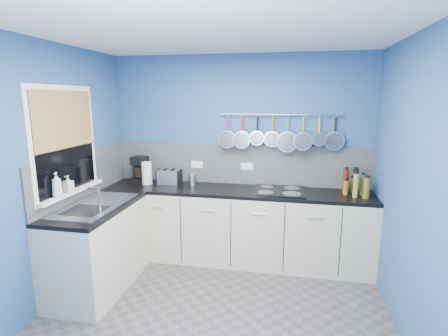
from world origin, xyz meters
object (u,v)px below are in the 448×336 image
(paper_towel, at_px, (147,173))
(coffee_maker, at_px, (139,170))
(toaster, at_px, (169,177))
(canister, at_px, (192,180))
(soap_bottle_a, at_px, (57,185))
(hob, at_px, (279,191))
(soap_bottle_b, at_px, (68,184))

(paper_towel, xyz_separation_m, coffee_maker, (-0.13, 0.06, 0.03))
(toaster, bearing_deg, paper_towel, -171.53)
(canister, bearing_deg, coffee_maker, 178.87)
(toaster, relative_size, canister, 1.97)
(soap_bottle_a, height_order, hob, soap_bottle_a)
(coffee_maker, xyz_separation_m, canister, (0.71, -0.01, -0.10))
(paper_towel, height_order, toaster, paper_towel)
(toaster, bearing_deg, soap_bottle_b, -126.46)
(soap_bottle_b, xyz_separation_m, hob, (2.05, 1.00, -0.23))
(soap_bottle_b, xyz_separation_m, toaster, (0.66, 1.09, -0.15))
(soap_bottle_a, height_order, canister, soap_bottle_a)
(coffee_maker, distance_m, toaster, 0.41)
(hob, bearing_deg, canister, 176.47)
(hob, bearing_deg, soap_bottle_a, -150.28)
(coffee_maker, bearing_deg, toaster, 9.88)
(paper_towel, bearing_deg, soap_bottle_b, -110.80)
(soap_bottle_b, height_order, canister, soap_bottle_b)
(paper_towel, xyz_separation_m, hob, (1.66, -0.02, -0.14))
(hob, bearing_deg, toaster, 176.52)
(hob, bearing_deg, paper_towel, 179.37)
(toaster, height_order, hob, toaster)
(soap_bottle_a, xyz_separation_m, canister, (0.97, 1.23, -0.20))
(soap_bottle_a, distance_m, soap_bottle_b, 0.17)
(coffee_maker, relative_size, hob, 0.55)
(soap_bottle_a, bearing_deg, hob, 29.72)
(soap_bottle_b, relative_size, paper_towel, 0.61)
(toaster, distance_m, canister, 0.31)
(soap_bottle_b, xyz_separation_m, canister, (0.97, 1.07, -0.16))
(soap_bottle_a, distance_m, hob, 2.37)
(soap_bottle_a, relative_size, hob, 0.39)
(soap_bottle_b, distance_m, canister, 1.45)
(paper_towel, relative_size, toaster, 1.01)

